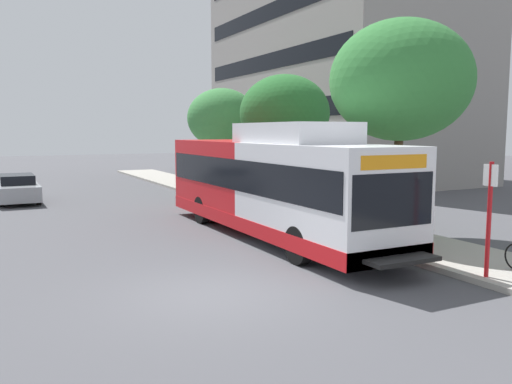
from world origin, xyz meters
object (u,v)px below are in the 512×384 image
Objects in this scene: street_tree_far_block at (222,118)px; parked_car_far_lane at (18,189)px; transit_bus at (272,184)px; bus_stop_sign_pole at (489,211)px; street_tree_mid_block at (285,113)px; street_tree_near_stop at (401,81)px.

street_tree_far_block is 11.31m from parked_car_far_lane.
bus_stop_sign_pole is at bearing -75.61° from transit_bus.
street_tree_far_block is 1.26× the size of parked_car_far_lane.
street_tree_mid_block is at bearing -90.04° from street_tree_far_block.
bus_stop_sign_pole is 13.11m from street_tree_mid_block.
bus_stop_sign_pole is 0.45× the size of street_tree_mid_block.
bus_stop_sign_pole is 0.46× the size of street_tree_far_block.
parked_car_far_lane is (-6.90, 12.74, -1.04)m from transit_bus.
transit_bus is 2.16× the size of street_tree_far_block.
parked_car_far_lane is (-10.44, 14.66, -4.31)m from street_tree_near_stop.
street_tree_mid_block is 13.26m from parked_car_far_lane.
transit_bus is 4.71× the size of bus_stop_sign_pole.
street_tree_far_block is at bearing 88.76° from street_tree_near_stop.
parked_car_far_lane is (-10.76, 6.91, -3.53)m from street_tree_mid_block.
transit_bus is at bearing 104.39° from bus_stop_sign_pole.
street_tree_near_stop is (1.79, 4.93, 3.32)m from bus_stop_sign_pole.
street_tree_far_block is at bearing 83.91° from bus_stop_sign_pole.
street_tree_near_stop is 18.51m from parked_car_far_lane.
street_tree_near_stop is at bearing -54.54° from parked_car_far_lane.
street_tree_mid_block is 7.06m from street_tree_far_block.
transit_bus is 2.12× the size of street_tree_mid_block.
bus_stop_sign_pole is 20.01m from street_tree_far_block.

